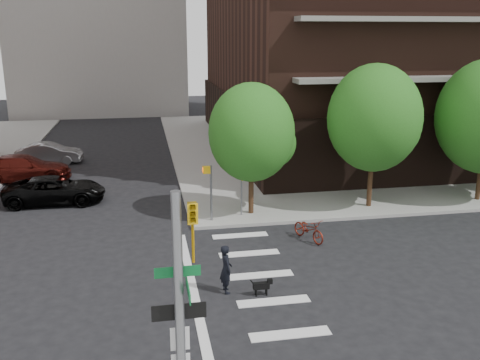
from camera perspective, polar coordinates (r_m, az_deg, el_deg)
ground at (r=17.50m, az=-6.26°, el=-13.61°), size 120.00×120.00×0.00m
sidewalk_ne at (r=45.11m, az=18.14°, el=3.90°), size 39.00×33.00×0.15m
crosswalk at (r=17.75m, az=1.04°, el=-13.05°), size 3.85×13.00×0.01m
tree_a at (r=24.70m, az=1.23°, el=5.08°), size 4.00×4.00×5.90m
tree_b at (r=26.48m, az=14.13°, el=6.42°), size 4.50×4.50×6.65m
pedestrian_signal at (r=24.35m, az=-2.41°, el=-0.37°), size 2.18×0.67×2.60m
parked_car_black at (r=28.98m, az=-19.14°, el=-1.03°), size 2.39×5.04×1.39m
parked_car_maroon at (r=34.04m, az=-22.06°, el=1.19°), size 2.25×5.37×1.55m
parked_car_silver at (r=38.11m, az=-19.64°, el=2.72°), size 1.67×4.28×1.39m
scooter at (r=22.79m, az=7.35°, el=-5.22°), size 1.30×1.96×0.97m
dog_walker at (r=18.13m, az=-1.50°, el=-9.46°), size 0.65×0.46×1.68m
dog at (r=18.14m, az=2.39°, el=-11.17°), size 0.65×0.18×0.56m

